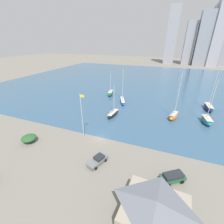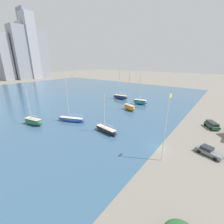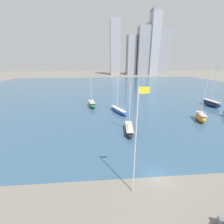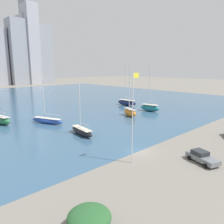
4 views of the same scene
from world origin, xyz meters
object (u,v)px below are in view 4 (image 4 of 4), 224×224
(sailboat_green, at_px, (1,120))
(sailboat_orange, at_px, (130,112))
(sailboat_blue, at_px, (47,120))
(flag_pole, at_px, (133,116))
(parked_pickup_gray, at_px, (202,157))
(sailboat_teal, at_px, (150,108))
(sailboat_black, at_px, (82,131))
(sailboat_navy, at_px, (127,102))

(sailboat_green, bearing_deg, sailboat_orange, -39.10)
(sailboat_blue, xyz_separation_m, sailboat_green, (-8.78, 7.30, 0.23))
(flag_pole, bearing_deg, parked_pickup_gray, -42.29)
(sailboat_blue, relative_size, parked_pickup_gray, 2.73)
(sailboat_blue, bearing_deg, sailboat_teal, -36.97)
(parked_pickup_gray, bearing_deg, sailboat_blue, 118.17)
(flag_pole, height_order, sailboat_teal, sailboat_teal)
(sailboat_blue, relative_size, sailboat_black, 1.31)
(sailboat_green, bearing_deg, sailboat_teal, -32.07)
(sailboat_blue, relative_size, sailboat_green, 1.36)
(sailboat_blue, height_order, sailboat_teal, sailboat_blue)
(sailboat_teal, height_order, sailboat_orange, sailboat_orange)
(sailboat_blue, bearing_deg, sailboat_black, -109.49)
(sailboat_black, distance_m, sailboat_teal, 32.01)
(sailboat_black, bearing_deg, sailboat_navy, 35.32)
(sailboat_teal, xyz_separation_m, parked_pickup_gray, (-26.26, -29.65, -0.36))
(sailboat_navy, bearing_deg, sailboat_black, -156.97)
(flag_pole, distance_m, sailboat_black, 17.98)
(sailboat_green, bearing_deg, sailboat_navy, -14.91)
(sailboat_teal, distance_m, sailboat_orange, 10.46)
(sailboat_black, distance_m, parked_pickup_gray, 24.29)
(sailboat_green, xyz_separation_m, sailboat_navy, (43.66, -2.63, 0.06))
(sailboat_navy, bearing_deg, sailboat_orange, -139.98)
(sailboat_blue, xyz_separation_m, sailboat_orange, (21.84, -8.73, 0.39))
(sailboat_navy, distance_m, sailboat_teal, 13.07)
(sailboat_teal, bearing_deg, sailboat_orange, 173.25)
(flag_pole, bearing_deg, sailboat_orange, 42.83)
(flag_pole, bearing_deg, sailboat_navy, 43.92)
(sailboat_green, height_order, sailboat_navy, sailboat_navy)
(sailboat_black, distance_m, sailboat_orange, 21.69)
(sailboat_blue, xyz_separation_m, sailboat_navy, (34.88, 4.67, 0.29))
(sailboat_navy, xyz_separation_m, sailboat_teal, (-2.60, -12.81, 0.05))
(sailboat_blue, distance_m, parked_pickup_gray, 38.27)
(sailboat_green, height_order, sailboat_orange, sailboat_orange)
(sailboat_teal, bearing_deg, sailboat_black, -179.35)
(flag_pole, distance_m, sailboat_blue, 31.37)
(sailboat_teal, relative_size, parked_pickup_gray, 2.70)
(flag_pole, xyz_separation_m, sailboat_navy, (36.69, 35.33, -6.09))
(sailboat_black, xyz_separation_m, sailboat_orange, (21.02, 5.33, 0.41))
(sailboat_green, distance_m, parked_pickup_gray, 47.46)
(flag_pole, xyz_separation_m, sailboat_green, (-6.97, 37.96, -6.15))
(flag_pole, relative_size, sailboat_green, 1.23)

